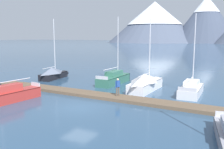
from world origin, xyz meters
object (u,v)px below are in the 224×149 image
sailboat_second_berth (2,97)px  sailboat_mid_dock_port (115,78)px  sailboat_far_berth (192,88)px  person_on_dock (118,86)px  sailboat_nearest_berth (54,73)px  sailboat_mid_dock_starboard (146,82)px

sailboat_second_berth → sailboat_mid_dock_port: 14.06m
sailboat_far_berth → person_on_dock: bearing=-137.4°
sailboat_far_berth → person_on_dock: 8.11m
sailboat_nearest_berth → sailboat_mid_dock_port: size_ratio=1.00×
sailboat_second_berth → sailboat_mid_dock_port: (4.53, 13.31, 0.02)m
sailboat_nearest_berth → sailboat_mid_dock_port: bearing=3.9°
sailboat_second_berth → person_on_dock: bearing=37.1°
sailboat_mid_dock_port → sailboat_far_berth: 9.86m
sailboat_far_berth → person_on_dock: (-5.95, -5.47, 0.68)m
person_on_dock → sailboat_far_berth: bearing=42.6°
sailboat_nearest_berth → sailboat_second_berth: 13.55m
sailboat_mid_dock_port → sailboat_far_berth: (9.73, -1.57, -0.08)m
sailboat_second_berth → sailboat_far_berth: bearing=39.5°
sailboat_mid_dock_starboard → person_on_dock: 5.09m
sailboat_nearest_berth → sailboat_mid_dock_starboard: (14.26, -1.45, 0.14)m
sailboat_mid_dock_starboard → sailboat_far_berth: 4.84m
sailboat_mid_dock_port → sailboat_far_berth: bearing=-9.1°
sailboat_nearest_berth → person_on_dock: (13.11, -6.39, 0.49)m
sailboat_far_berth → sailboat_mid_dock_port: bearing=170.9°
sailboat_far_berth → sailboat_second_berth: bearing=-140.5°
sailboat_mid_dock_port → sailboat_nearest_berth: bearing=-176.1°
sailboat_nearest_berth → sailboat_second_berth: sailboat_nearest_berth is taller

